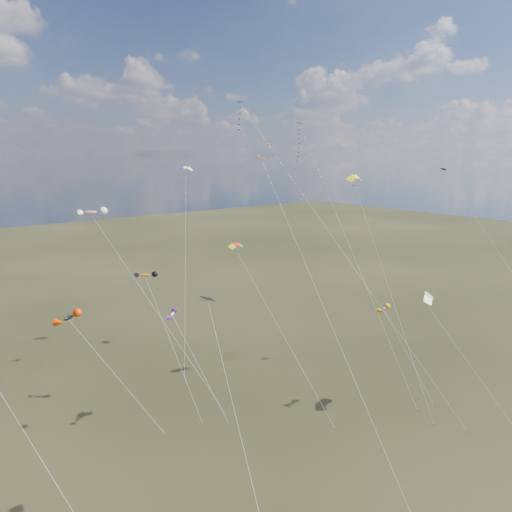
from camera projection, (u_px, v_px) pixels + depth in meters
ground at (359, 454)px, 49.71m from camera, size 400.00×400.00×0.00m
diamond_black_high at (305, 156)px, 73.34m from camera, size 5.25×28.26×37.14m
diamond_navy_tall at (259, 142)px, 65.37m from camera, size 8.34×34.56×39.62m
diamond_black_mid at (224, 366)px, 36.92m from camera, size 3.60×14.76×20.04m
diamond_navy_right at (450, 199)px, 68.84m from camera, size 10.16×19.45×29.92m
diamond_orange_center at (309, 272)px, 45.41m from camera, size 2.48×24.70×31.75m
parafoil_yellow at (356, 178)px, 64.57m from camera, size 5.88×18.21×29.51m
parafoil_blue_white at (186, 169)px, 76.30m from camera, size 10.80×15.20×30.34m
parafoil_striped at (429, 295)px, 57.18m from camera, size 4.65×12.57×15.45m
parafoil_tricolor at (237, 246)px, 53.81m from camera, size 7.37×11.45×22.02m
novelty_black_orange at (69, 318)px, 53.28m from camera, size 8.73×10.92×13.85m
novelty_orange_black at (146, 276)px, 58.94m from camera, size 2.89×12.03×17.14m
novelty_white_purple at (173, 314)px, 54.33m from camera, size 4.94×7.28×13.72m
novelty_redwhite_stripe at (92, 213)px, 57.31m from camera, size 11.68×16.08×25.41m
novelty_blue_yellow at (384, 309)px, 57.84m from camera, size 5.57×6.17×13.26m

